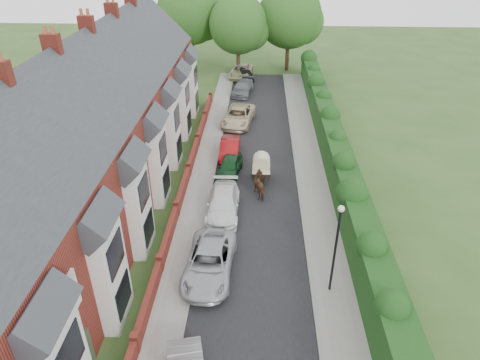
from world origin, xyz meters
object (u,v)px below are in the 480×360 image
(car_black, at_px, (246,74))
(horse, at_px, (261,185))
(car_green, at_px, (230,166))
(car_silver_b, at_px, (209,262))
(car_red, at_px, (230,149))
(horse_cart, at_px, (261,166))
(car_white, at_px, (223,204))
(car_grey, at_px, (243,88))
(car_beige, at_px, (238,116))
(lamppost, at_px, (337,239))

(car_black, xyz_separation_m, horse, (1.92, -25.11, 0.14))
(car_green, bearing_deg, car_silver_b, -83.93)
(car_red, relative_size, horse, 2.21)
(car_silver_b, bearing_deg, car_green, 91.11)
(horse, height_order, horse_cart, horse_cart)
(car_white, bearing_deg, car_grey, 88.92)
(car_beige, distance_m, car_grey, 8.21)
(car_silver_b, relative_size, horse_cart, 1.82)
(car_white, xyz_separation_m, car_grey, (0.31, 22.51, -0.03))
(lamppost, distance_m, horse, 9.67)
(car_white, distance_m, car_beige, 14.30)
(car_white, height_order, car_black, car_white)
(horse_cart, bearing_deg, car_black, 94.77)
(car_beige, bearing_deg, lamppost, -66.08)
(car_silver_b, xyz_separation_m, horse_cart, (2.64, 9.71, 0.46))
(car_green, xyz_separation_m, car_beige, (0.17, 9.30, 0.11))
(car_red, xyz_separation_m, horse, (2.48, -5.53, 0.11))
(car_grey, bearing_deg, car_black, 96.74)
(lamppost, bearing_deg, car_white, 132.14)
(car_white, relative_size, car_black, 1.26)
(car_red, height_order, car_beige, car_beige)
(car_white, distance_m, horse_cart, 4.87)
(horse, distance_m, horse_cart, 2.08)
(horse, bearing_deg, lamppost, 91.11)
(horse, bearing_deg, horse_cart, -110.84)
(lamppost, bearing_deg, car_silver_b, 170.75)
(car_silver_b, relative_size, car_grey, 1.13)
(car_black, distance_m, horse_cart, 23.16)
(car_red, bearing_deg, car_grey, 89.15)
(car_green, bearing_deg, horse, -42.74)
(lamppost, bearing_deg, car_red, 112.82)
(car_silver_b, height_order, car_white, car_silver_b)
(car_red, xyz_separation_m, car_beige, (0.35, 6.59, 0.06))
(lamppost, bearing_deg, car_beige, 105.15)
(car_green, xyz_separation_m, car_grey, (0.24, 17.52, 0.03))
(car_grey, bearing_deg, car_silver_b, -82.75)
(horse_cart, bearing_deg, lamppost, -71.93)
(car_beige, relative_size, car_black, 1.40)
(car_white, height_order, car_red, car_white)
(car_silver_b, relative_size, horse, 2.77)
(lamppost, height_order, car_red, lamppost)
(car_beige, height_order, horse, horse)
(lamppost, bearing_deg, car_grey, 100.85)
(car_silver_b, distance_m, car_beige, 19.79)
(car_grey, bearing_deg, car_beige, -82.05)
(car_black, height_order, horse, horse)
(car_white, xyz_separation_m, car_beige, (0.24, 14.30, 0.04))
(lamppost, height_order, car_grey, lamppost)
(car_green, distance_m, car_beige, 9.31)
(lamppost, distance_m, horse_cart, 11.46)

